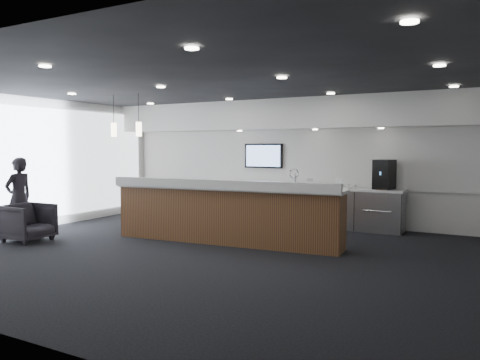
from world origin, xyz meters
The scene contains 26 objects.
ground centered at (0.00, 0.00, 0.00)m, with size 10.00×10.00×0.00m, color black.
ceiling centered at (0.00, 0.00, 3.00)m, with size 10.00×8.00×0.02m, color black.
back_wall centered at (0.00, 4.00, 1.50)m, with size 10.00×0.02×3.00m, color silver.
left_wall centered at (-5.00, 0.00, 1.50)m, with size 0.02×8.00×3.00m, color silver.
soffit_bulkhead centered at (0.00, 3.55, 2.65)m, with size 10.00×0.90×0.70m, color silver.
alcove_panel centered at (0.00, 3.97, 1.60)m, with size 9.80×0.06×1.40m, color silver.
window_blinds_wall centered at (-4.96, 0.00, 1.50)m, with size 0.04×7.36×2.55m, color #D0E0FA.
back_credenza centered at (0.00, 3.64, 0.48)m, with size 5.06×0.66×0.95m.
wall_tv centered at (-1.00, 3.91, 1.65)m, with size 1.05×0.08×0.62m.
pendant_left centered at (-2.40, 0.80, 2.25)m, with size 0.12×0.12×0.30m, color #FFF0C6.
pendant_right centered at (-3.10, 0.80, 2.25)m, with size 0.12×0.12×0.30m, color #FFF0C6.
ceiling_can_lights centered at (0.00, 0.00, 2.97)m, with size 7.00×5.00×0.02m, color white, non-canonical shape.
service_counter centered at (-0.40, 0.96, 0.58)m, with size 4.71×1.17×1.49m.
coffee_machine centered at (2.08, 3.62, 1.27)m, with size 0.46×0.54×0.65m.
info_sign_left centered at (0.39, 3.54, 1.05)m, with size 0.15×0.02×0.20m, color white.
info_sign_right centered at (1.09, 3.51, 1.06)m, with size 0.17×0.02×0.22m, color white.
armchair centered at (-3.92, -0.81, 0.38)m, with size 0.81×0.83×0.76m, color black.
lounge_guest centered at (-4.46, -0.60, 0.83)m, with size 0.61×0.40×1.66m, color black.
cup_0 centered at (1.43, 3.57, 1.00)m, with size 0.10×0.10×0.09m, color white.
cup_1 centered at (1.29, 3.57, 1.00)m, with size 0.10×0.10×0.09m, color white.
cup_2 centered at (1.15, 3.57, 1.00)m, with size 0.10×0.10×0.09m, color white.
cup_3 centered at (1.01, 3.57, 1.00)m, with size 0.10×0.10×0.09m, color white.
cup_4 centered at (0.87, 3.57, 1.00)m, with size 0.10×0.10×0.09m, color white.
cup_5 centered at (0.73, 3.57, 1.00)m, with size 0.10×0.10×0.09m, color white.
cup_6 centered at (0.59, 3.57, 1.00)m, with size 0.10×0.10×0.09m, color white.
cup_7 centered at (0.45, 3.57, 1.00)m, with size 0.10×0.10×0.09m, color white.
Camera 1 is at (4.20, -6.87, 1.88)m, focal length 35.00 mm.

